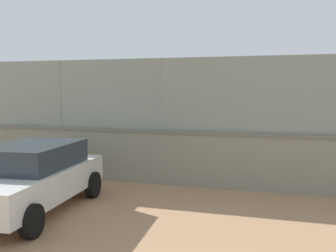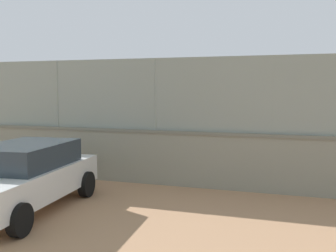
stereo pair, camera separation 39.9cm
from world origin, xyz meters
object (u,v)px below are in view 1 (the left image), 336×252
at_px(player_at_service_line, 117,124).
at_px(parked_car_white, 30,176).
at_px(player_crossing_court, 266,123).
at_px(sports_ball, 86,144).
at_px(spare_ball_by_wall, 131,175).

bearing_deg(player_at_service_line, parked_car_white, 105.42).
distance_m(player_crossing_court, parked_car_white, 14.47).
height_order(player_at_service_line, sports_ball, player_at_service_line).
height_order(player_crossing_court, spare_ball_by_wall, player_crossing_court).
bearing_deg(spare_ball_by_wall, parked_car_white, 80.92).
bearing_deg(player_at_service_line, player_crossing_court, -158.72).
relative_size(player_at_service_line, player_crossing_court, 0.97).
xyz_separation_m(sports_ball, spare_ball_by_wall, (-4.66, 5.69, -0.01)).
distance_m(spare_ball_by_wall, parked_car_white, 4.16).
relative_size(player_at_service_line, spare_ball_by_wall, 19.37).
distance_m(player_at_service_line, sports_ball, 1.95).
relative_size(sports_ball, parked_car_white, 0.02).
distance_m(player_at_service_line, spare_ball_by_wall, 8.16).
height_order(player_at_service_line, player_crossing_court, player_crossing_court).
bearing_deg(player_crossing_court, parked_car_white, 74.59).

